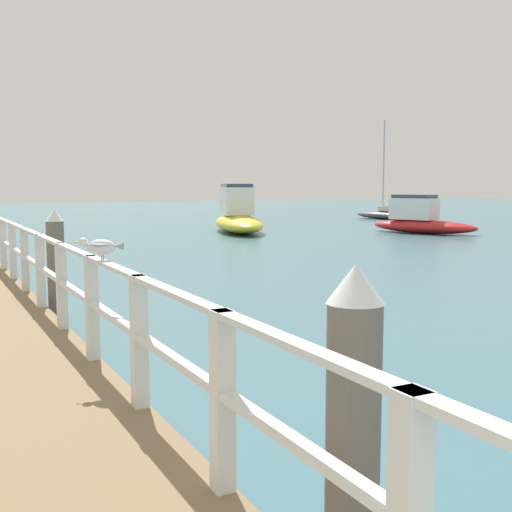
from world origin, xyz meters
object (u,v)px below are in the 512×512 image
Objects in this scene: dock_piling_near at (353,436)px; boat_0 at (386,214)px; seagull_foreground at (100,246)px; boat_4 at (238,216)px; dock_piling_far at (56,263)px; boat_5 at (421,220)px.

dock_piling_near is 0.29× the size of boat_0.
boat_4 reaches higher than seagull_foreground.
dock_piling_far is (0.00, 8.05, 0.00)m from dock_piling_near.
boat_5 is at bearing 47.18° from dock_piling_near.
dock_piling_far is 21.33m from boat_5.
dock_piling_near is 4.20× the size of seagull_foreground.
boat_0 is 1.17× the size of boat_5.
dock_piling_near is at bearing -96.66° from boat_4.
boat_0 is (24.22, 29.47, -0.55)m from dock_piling_near.
seagull_foreground is 0.08× the size of boat_5.
boat_0 reaches higher than boat_5.
boat_0 is at bearing 41.49° from dock_piling_far.
seagull_foreground is at bearing -94.89° from dock_piling_far.
boat_5 is (-6.19, -10.02, 0.23)m from boat_0.
boat_5 reaches higher than seagull_foreground.
dock_piling_near is 26.42m from boat_4.
dock_piling_far reaches higher than seagull_foreground.
boat_4 is (11.06, 15.95, -0.16)m from dock_piling_far.
dock_piling_far is at bearing -106.66° from boat_4.
boat_0 is 11.78m from boat_5.
seagull_foreground is at bearing -101.12° from boat_4.
dock_piling_far is 32.34m from boat_0.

